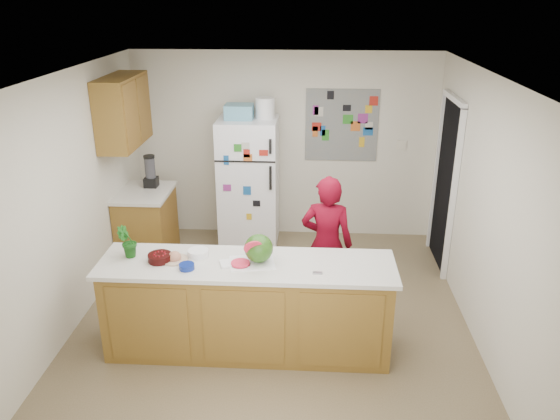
# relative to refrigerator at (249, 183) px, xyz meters

# --- Properties ---
(floor) EXTENTS (4.00, 4.50, 0.02)m
(floor) POSITION_rel_refrigerator_xyz_m (0.45, -1.88, -0.86)
(floor) COLOR brown
(floor) RESTS_ON ground
(wall_back) EXTENTS (4.00, 0.02, 2.50)m
(wall_back) POSITION_rel_refrigerator_xyz_m (0.45, 0.38, 0.40)
(wall_back) COLOR beige
(wall_back) RESTS_ON ground
(wall_left) EXTENTS (0.02, 4.50, 2.50)m
(wall_left) POSITION_rel_refrigerator_xyz_m (-1.56, -1.88, 0.40)
(wall_left) COLOR beige
(wall_left) RESTS_ON ground
(wall_right) EXTENTS (0.02, 4.50, 2.50)m
(wall_right) POSITION_rel_refrigerator_xyz_m (2.46, -1.88, 0.40)
(wall_right) COLOR beige
(wall_right) RESTS_ON ground
(ceiling) EXTENTS (4.00, 4.50, 0.02)m
(ceiling) POSITION_rel_refrigerator_xyz_m (0.45, -1.88, 1.66)
(ceiling) COLOR white
(ceiling) RESTS_ON wall_back
(doorway) EXTENTS (0.03, 0.85, 2.04)m
(doorway) POSITION_rel_refrigerator_xyz_m (2.44, -0.43, 0.17)
(doorway) COLOR black
(doorway) RESTS_ON ground
(peninsula_base) EXTENTS (2.60, 0.62, 0.88)m
(peninsula_base) POSITION_rel_refrigerator_xyz_m (0.25, -2.38, -0.41)
(peninsula_base) COLOR brown
(peninsula_base) RESTS_ON floor
(peninsula_top) EXTENTS (2.68, 0.70, 0.04)m
(peninsula_top) POSITION_rel_refrigerator_xyz_m (0.25, -2.38, 0.05)
(peninsula_top) COLOR silver
(peninsula_top) RESTS_ON peninsula_base
(side_counter_base) EXTENTS (0.60, 0.80, 0.86)m
(side_counter_base) POSITION_rel_refrigerator_xyz_m (-1.24, -0.53, -0.42)
(side_counter_base) COLOR brown
(side_counter_base) RESTS_ON floor
(side_counter_top) EXTENTS (0.64, 0.84, 0.04)m
(side_counter_top) POSITION_rel_refrigerator_xyz_m (-1.24, -0.53, 0.03)
(side_counter_top) COLOR silver
(side_counter_top) RESTS_ON side_counter_base
(upper_cabinets) EXTENTS (0.35, 1.00, 0.80)m
(upper_cabinets) POSITION_rel_refrigerator_xyz_m (-1.37, -0.58, 1.05)
(upper_cabinets) COLOR brown
(upper_cabinets) RESTS_ON wall_left
(refrigerator) EXTENTS (0.75, 0.70, 1.70)m
(refrigerator) POSITION_rel_refrigerator_xyz_m (0.00, 0.00, 0.00)
(refrigerator) COLOR silver
(refrigerator) RESTS_ON floor
(fridge_top_bin) EXTENTS (0.35, 0.28, 0.18)m
(fridge_top_bin) POSITION_rel_refrigerator_xyz_m (-0.10, 0.00, 0.94)
(fridge_top_bin) COLOR #5999B2
(fridge_top_bin) RESTS_ON refrigerator
(photo_collage) EXTENTS (0.95, 0.01, 0.95)m
(photo_collage) POSITION_rel_refrigerator_xyz_m (1.20, 0.36, 0.70)
(photo_collage) COLOR slate
(photo_collage) RESTS_ON wall_back
(person) EXTENTS (0.59, 0.43, 1.49)m
(person) POSITION_rel_refrigerator_xyz_m (0.99, -1.58, -0.11)
(person) COLOR #630414
(person) RESTS_ON floor
(blender_appliance) EXTENTS (0.13, 0.13, 0.38)m
(blender_appliance) POSITION_rel_refrigerator_xyz_m (-1.19, -0.35, 0.24)
(blender_appliance) COLOR black
(blender_appliance) RESTS_ON side_counter_top
(cutting_board) EXTENTS (0.44, 0.36, 0.01)m
(cutting_board) POSITION_rel_refrigerator_xyz_m (0.30, -2.39, 0.08)
(cutting_board) COLOR white
(cutting_board) RESTS_ON peninsula_top
(watermelon) EXTENTS (0.26, 0.26, 0.26)m
(watermelon) POSITION_rel_refrigerator_xyz_m (0.36, -2.37, 0.21)
(watermelon) COLOR #206117
(watermelon) RESTS_ON cutting_board
(watermelon_slice) EXTENTS (0.17, 0.17, 0.02)m
(watermelon_slice) POSITION_rel_refrigerator_xyz_m (0.20, -2.44, 0.09)
(watermelon_slice) COLOR red
(watermelon_slice) RESTS_ON cutting_board
(cherry_bowl) EXTENTS (0.24, 0.24, 0.07)m
(cherry_bowl) POSITION_rel_refrigerator_xyz_m (-0.53, -2.39, 0.11)
(cherry_bowl) COLOR black
(cherry_bowl) RESTS_ON peninsula_top
(white_bowl) EXTENTS (0.25, 0.25, 0.06)m
(white_bowl) POSITION_rel_refrigerator_xyz_m (-0.21, -2.27, 0.10)
(white_bowl) COLOR white
(white_bowl) RESTS_ON peninsula_top
(cobalt_bowl) EXTENTS (0.15, 0.15, 0.05)m
(cobalt_bowl) POSITION_rel_refrigerator_xyz_m (-0.26, -2.53, 0.10)
(cobalt_bowl) COLOR navy
(cobalt_bowl) RESTS_ON peninsula_top
(plate) EXTENTS (0.30, 0.30, 0.02)m
(plate) POSITION_rel_refrigerator_xyz_m (-0.41, -2.37, 0.08)
(plate) COLOR beige
(plate) RESTS_ON peninsula_top
(paper_towel) EXTENTS (0.21, 0.20, 0.02)m
(paper_towel) POSITION_rel_refrigerator_xyz_m (0.10, -2.41, 0.08)
(paper_towel) COLOR white
(paper_towel) RESTS_ON peninsula_top
(keys) EXTENTS (0.09, 0.04, 0.01)m
(keys) POSITION_rel_refrigerator_xyz_m (0.89, -2.54, 0.08)
(keys) COLOR gray
(keys) RESTS_ON peninsula_top
(potted_plant) EXTENTS (0.22, 0.21, 0.31)m
(potted_plant) POSITION_rel_refrigerator_xyz_m (-0.84, -2.33, 0.22)
(potted_plant) COLOR #114113
(potted_plant) RESTS_ON peninsula_top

